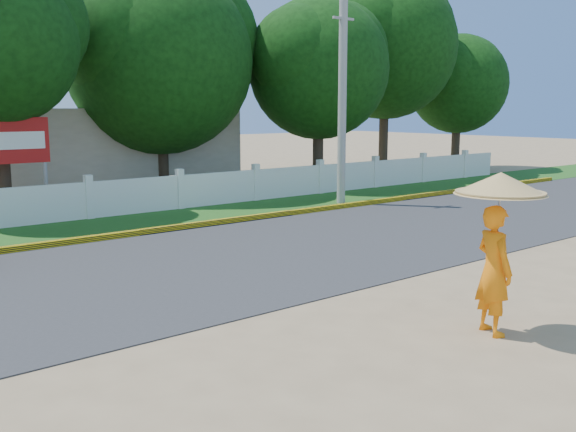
# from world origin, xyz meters

# --- Properties ---
(ground) EXTENTS (120.00, 120.00, 0.00)m
(ground) POSITION_xyz_m (0.00, 0.00, 0.00)
(ground) COLOR #9E8460
(ground) RESTS_ON ground
(road) EXTENTS (60.00, 7.00, 0.02)m
(road) POSITION_xyz_m (0.00, 4.50, 0.01)
(road) COLOR #38383A
(road) RESTS_ON ground
(grass_verge) EXTENTS (60.00, 3.50, 0.03)m
(grass_verge) POSITION_xyz_m (0.00, 9.75, 0.01)
(grass_verge) COLOR #2D601E
(grass_verge) RESTS_ON ground
(curb) EXTENTS (40.00, 0.18, 0.16)m
(curb) POSITION_xyz_m (0.00, 8.05, 0.08)
(curb) COLOR yellow
(curb) RESTS_ON ground
(fence) EXTENTS (40.00, 0.10, 1.10)m
(fence) POSITION_xyz_m (0.00, 11.20, 0.55)
(fence) COLOR silver
(fence) RESTS_ON ground
(building_near) EXTENTS (10.00, 6.00, 3.20)m
(building_near) POSITION_xyz_m (3.00, 18.00, 1.60)
(building_near) COLOR #B7AD99
(building_near) RESTS_ON ground
(utility_pole) EXTENTS (0.28, 0.28, 6.88)m
(utility_pole) POSITION_xyz_m (7.85, 8.84, 3.44)
(utility_pole) COLOR gray
(utility_pole) RESTS_ON ground
(monk_with_parasol) EXTENTS (1.28, 1.28, 2.32)m
(monk_with_parasol) POSITION_xyz_m (0.76, -1.74, 1.51)
(monk_with_parasol) COLOR orange
(monk_with_parasol) RESTS_ON ground
(billboard) EXTENTS (2.50, 0.13, 2.95)m
(billboard) POSITION_xyz_m (-1.94, 12.30, 2.14)
(billboard) COLOR gray
(billboard) RESTS_ON ground
(tree_row) EXTENTS (41.16, 8.19, 9.40)m
(tree_row) POSITION_xyz_m (4.62, 14.19, 5.15)
(tree_row) COLOR #473828
(tree_row) RESTS_ON ground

